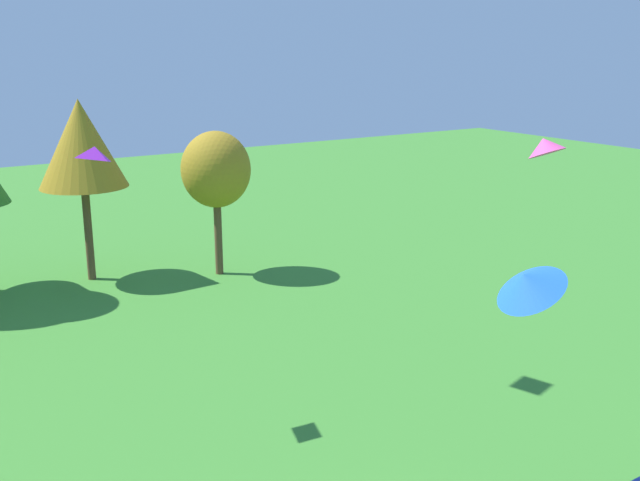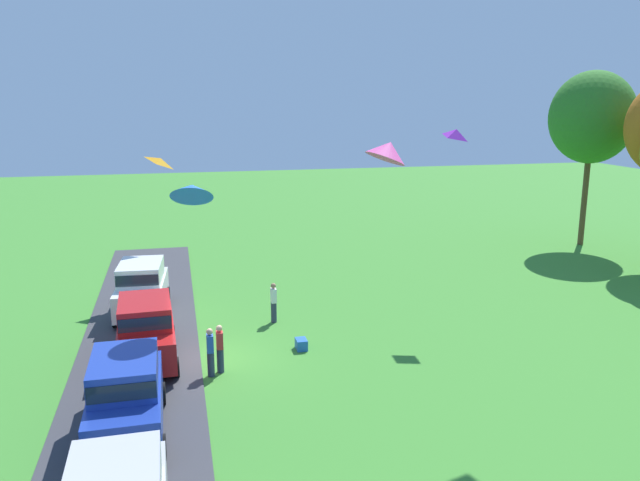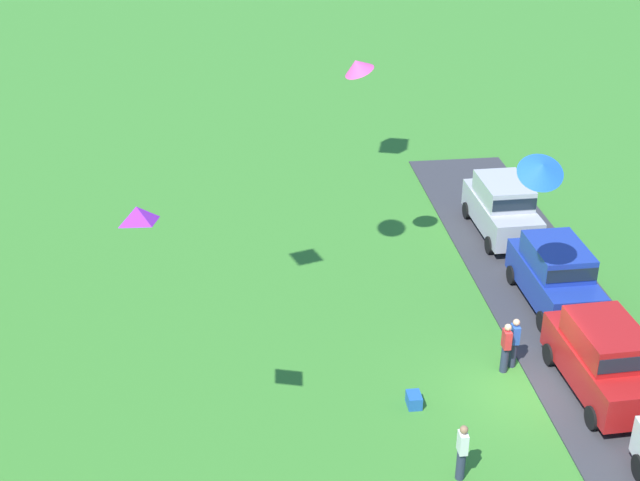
% 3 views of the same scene
% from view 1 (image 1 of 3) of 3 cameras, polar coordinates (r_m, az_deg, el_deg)
% --- Properties ---
extents(tree_center_back, '(3.90, 3.90, 8.24)m').
position_cam_1_polar(tree_center_back, '(34.93, -17.74, 7.00)').
color(tree_center_back, brown).
rests_on(tree_center_back, ground).
extents(tree_far_right, '(3.19, 3.19, 6.74)m').
position_cam_1_polar(tree_far_right, '(34.65, -7.94, 5.32)').
color(tree_far_right, brown).
rests_on(tree_far_right, ground).
extents(kite_delta_high_left, '(1.52, 1.51, 1.06)m').
position_cam_1_polar(kite_delta_high_left, '(14.09, 15.53, -3.10)').
color(kite_delta_high_left, blue).
extents(kite_delta_trailing_tail, '(1.21, 1.27, 0.76)m').
position_cam_1_polar(kite_delta_trailing_tail, '(20.60, 16.78, 6.92)').
color(kite_delta_trailing_tail, '#EA4C9E').
extents(kite_diamond_over_trees, '(1.23, 1.11, 0.55)m').
position_cam_1_polar(kite_diamond_over_trees, '(20.72, -16.77, 6.39)').
color(kite_diamond_over_trees, purple).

